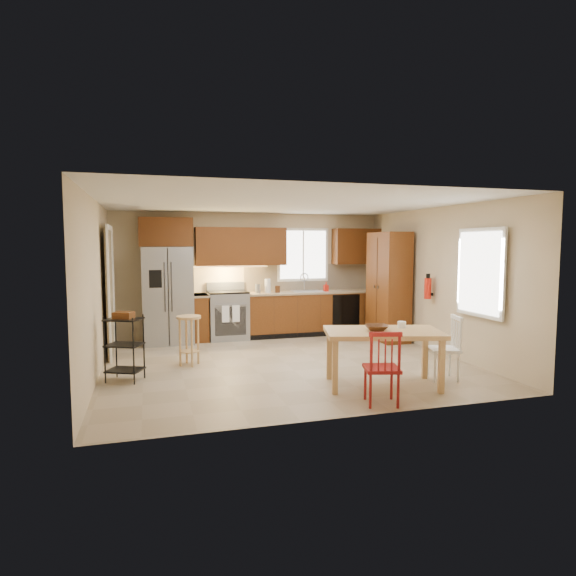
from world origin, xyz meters
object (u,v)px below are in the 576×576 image
(bar_stool, at_px, (189,341))
(chair_white, at_px, (443,348))
(soap_bottle, at_px, (326,287))
(fire_extinguisher, at_px, (428,289))
(utility_cart, at_px, (125,348))
(refrigerator, at_px, (168,295))
(dining_table, at_px, (383,359))
(pantry, at_px, (388,287))
(table_bowl, at_px, (377,331))
(chair_red, at_px, (382,367))
(range_stove, at_px, (228,316))
(table_jar, at_px, (402,326))

(bar_stool, bearing_deg, chair_white, -3.60)
(soap_bottle, relative_size, fire_extinguisher, 0.53)
(chair_white, bearing_deg, utility_cart, 89.77)
(bar_stool, bearing_deg, utility_cart, -120.93)
(bar_stool, bearing_deg, fire_extinguisher, 22.80)
(refrigerator, height_order, dining_table, refrigerator)
(refrigerator, bearing_deg, pantry, -12.62)
(utility_cart, bearing_deg, pantry, 42.40)
(soap_bottle, xyz_separation_m, chair_white, (0.36, -3.59, -0.56))
(refrigerator, relative_size, table_bowl, 6.01)
(soap_bottle, bearing_deg, utility_cart, -147.68)
(refrigerator, xyz_separation_m, chair_red, (2.24, -4.32, -0.47))
(range_stove, xyz_separation_m, table_jar, (1.77, -3.64, 0.31))
(table_bowl, distance_m, utility_cart, 3.41)
(utility_cart, bearing_deg, dining_table, 4.45)
(fire_extinguisher, height_order, utility_cart, fire_extinguisher)
(refrigerator, xyz_separation_m, chair_white, (3.54, -3.62, -0.47))
(chair_red, xyz_separation_m, table_jar, (0.68, 0.74, 0.33))
(fire_extinguisher, bearing_deg, soap_bottle, 120.53)
(pantry, distance_m, dining_table, 3.22)
(fire_extinguisher, height_order, table_jar, fire_extinguisher)
(dining_table, distance_m, table_bowl, 0.38)
(table_jar, bearing_deg, bar_stool, 147.08)
(fire_extinguisher, bearing_deg, range_stove, 147.38)
(chair_white, bearing_deg, pantry, 2.78)
(refrigerator, relative_size, pantry, 0.87)
(soap_bottle, xyz_separation_m, chair_red, (-0.94, -4.29, -0.56))
(refrigerator, relative_size, range_stove, 1.98)
(dining_table, bearing_deg, chair_white, 18.05)
(pantry, height_order, chair_white, pantry)
(pantry, relative_size, table_bowl, 6.94)
(refrigerator, height_order, soap_bottle, refrigerator)
(dining_table, bearing_deg, refrigerator, 140.30)
(fire_extinguisher, distance_m, table_bowl, 2.52)
(range_stove, bearing_deg, soap_bottle, -2.40)
(chair_red, bearing_deg, pantry, 75.98)
(chair_white, height_order, table_jar, chair_white)
(soap_bottle, relative_size, bar_stool, 0.25)
(pantry, distance_m, bar_stool, 4.05)
(soap_bottle, relative_size, table_bowl, 0.63)
(dining_table, distance_m, utility_cart, 3.49)
(range_stove, height_order, table_bowl, range_stove)
(soap_bottle, height_order, table_bowl, soap_bottle)
(dining_table, xyz_separation_m, table_jar, (0.33, 0.09, 0.40))
(refrigerator, distance_m, table_jar, 4.62)
(soap_bottle, bearing_deg, refrigerator, 179.55)
(pantry, bearing_deg, chair_red, -119.05)
(fire_extinguisher, relative_size, table_bowl, 1.19)
(chair_red, height_order, utility_cart, utility_cart)
(chair_red, relative_size, table_bowl, 2.90)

